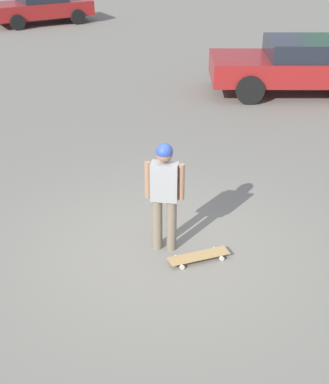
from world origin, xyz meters
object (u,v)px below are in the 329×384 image
(car_parked_far, at_px, (41,6))
(skateboard, at_px, (199,256))
(person, at_px, (165,189))
(car_parked_near, at_px, (304,64))

(car_parked_far, bearing_deg, skateboard, 78.84)
(skateboard, xyz_separation_m, car_parked_far, (-4.17, -17.61, 0.63))
(person, distance_m, car_parked_near, 8.11)
(person, xyz_separation_m, car_parked_near, (-6.84, -4.35, -0.20))
(car_parked_near, bearing_deg, skateboard, 68.09)
(person, xyz_separation_m, skateboard, (-0.24, 0.50, -0.88))
(car_parked_near, distance_m, car_parked_far, 12.99)
(person, relative_size, car_parked_far, 0.39)
(car_parked_near, bearing_deg, person, 64.23)
(car_parked_far, bearing_deg, person, 77.69)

